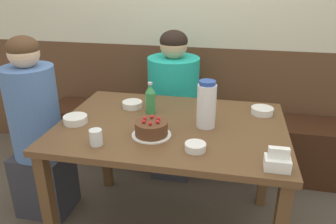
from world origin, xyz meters
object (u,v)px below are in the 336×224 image
at_px(water_pitcher, 206,105).
at_px(napkin_holder, 277,161).
at_px(bowl_rice_small, 75,119).
at_px(glass_water_tall, 96,137).
at_px(person_pale_blue_shirt, 38,136).
at_px(bowl_sauce_shallow, 132,104).
at_px(soju_bottle, 150,99).
at_px(bowl_soup_white, 195,147).
at_px(bench_seat, 190,140).
at_px(person_teal_shirt, 173,105).
at_px(bowl_side_dish, 262,111).
at_px(birthday_cake, 151,129).

xyz_separation_m(water_pitcher, napkin_holder, (0.35, -0.37, -0.09)).
xyz_separation_m(bowl_rice_small, glass_water_tall, (0.22, -0.22, 0.02)).
bearing_deg(glass_water_tall, person_pale_blue_shirt, 148.42).
bearing_deg(bowl_rice_small, bowl_sauce_shallow, 49.94).
relative_size(glass_water_tall, person_pale_blue_shirt, 0.07).
bearing_deg(person_pale_blue_shirt, soju_bottle, 7.55).
relative_size(bowl_sauce_shallow, glass_water_tall, 1.58).
bearing_deg(bowl_soup_white, bench_seat, 98.81).
height_order(water_pitcher, person_teal_shirt, person_teal_shirt).
distance_m(bowl_side_dish, person_teal_shirt, 0.80).
relative_size(birthday_cake, glass_water_tall, 2.61).
height_order(water_pitcher, bowl_soup_white, water_pitcher).
distance_m(water_pitcher, bowl_side_dish, 0.42).
xyz_separation_m(bowl_side_dish, glass_water_tall, (-0.83, -0.57, 0.02)).
height_order(soju_bottle, bowl_side_dish, soju_bottle).
relative_size(birthday_cake, person_pale_blue_shirt, 0.17).
height_order(bowl_side_dish, person_teal_shirt, person_teal_shirt).
distance_m(water_pitcher, glass_water_tall, 0.61).
bearing_deg(napkin_holder, bowl_sauce_shallow, 146.08).
bearing_deg(bowl_soup_white, soju_bottle, 128.55).
bearing_deg(water_pitcher, bench_seat, 103.14).
distance_m(birthday_cake, glass_water_tall, 0.29).
relative_size(napkin_holder, bowl_sauce_shallow, 0.87).
bearing_deg(soju_bottle, bowl_rice_small, -148.14).
height_order(birthday_cake, person_pale_blue_shirt, person_pale_blue_shirt).
relative_size(bench_seat, birthday_cake, 11.97).
xyz_separation_m(soju_bottle, bowl_soup_white, (0.33, -0.41, -0.07)).
bearing_deg(bowl_rice_small, bowl_soup_white, -13.92).
bearing_deg(bowl_side_dish, soju_bottle, -170.12).
height_order(bench_seat, person_pale_blue_shirt, person_pale_blue_shirt).
bearing_deg(napkin_holder, bowl_soup_white, 166.09).
bearing_deg(bowl_sauce_shallow, bowl_side_dish, 4.32).
xyz_separation_m(bowl_soup_white, bowl_side_dish, (0.34, 0.53, 0.00)).
bearing_deg(bowl_soup_white, person_teal_shirt, 106.74).
distance_m(bench_seat, water_pitcher, 1.07).
height_order(napkin_holder, glass_water_tall, napkin_holder).
bearing_deg(bowl_rice_small, soju_bottle, 31.86).
relative_size(bowl_side_dish, glass_water_tall, 1.66).
relative_size(bench_seat, napkin_holder, 22.67).
bearing_deg(bowl_rice_small, napkin_holder, -13.92).
height_order(bench_seat, birthday_cake, birthday_cake).
bearing_deg(bowl_side_dish, water_pitcher, -142.18).
relative_size(bowl_rice_small, glass_water_tall, 1.69).
bearing_deg(napkin_holder, birthday_cake, 161.68).
height_order(birthday_cake, bowl_side_dish, birthday_cake).
bearing_deg(bench_seat, glass_water_tall, -105.53).
relative_size(water_pitcher, person_pale_blue_shirt, 0.22).
height_order(bench_seat, water_pitcher, water_pitcher).
bearing_deg(napkin_holder, soju_bottle, 144.14).
bearing_deg(bowl_rice_small, birthday_cake, -7.81).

